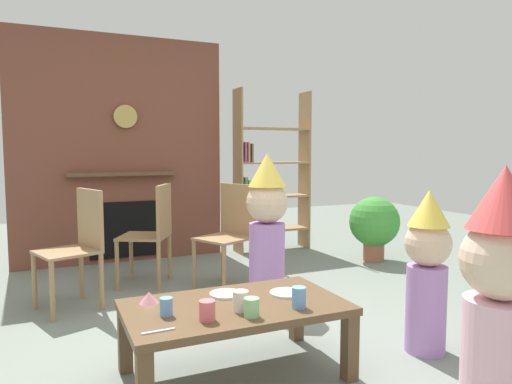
{
  "coord_description": "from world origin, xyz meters",
  "views": [
    {
      "loc": [
        -1.17,
        -2.56,
        1.19
      ],
      "look_at": [
        0.15,
        0.4,
        0.9
      ],
      "focal_mm": 32.53,
      "sensor_mm": 36.0,
      "label": 1
    }
  ],
  "objects_px": {
    "paper_cup_far_left": "(252,307)",
    "dining_chair_right": "(231,229)",
    "birthday_cake_slice": "(149,297)",
    "paper_plate_front": "(286,293)",
    "bookshelf": "(267,178)",
    "paper_cup_center": "(241,301)",
    "paper_cup_far_right": "(207,311)",
    "paper_cup_near_left": "(299,297)",
    "child_by_the_chairs": "(267,224)",
    "paper_cup_near_right": "(166,307)",
    "child_in_pink": "(427,267)",
    "dining_chair_left": "(79,241)",
    "paper_plate_rear": "(226,294)",
    "dining_chair_middle": "(154,228)",
    "coffee_table": "(235,314)",
    "potted_plant_tall": "(374,223)",
    "child_with_cone_hat": "(500,301)"
  },
  "relations": [
    {
      "from": "paper_cup_far_right",
      "to": "child_in_pink",
      "type": "relative_size",
      "value": 0.1
    },
    {
      "from": "paper_cup_far_right",
      "to": "child_by_the_chairs",
      "type": "relative_size",
      "value": 0.08
    },
    {
      "from": "dining_chair_middle",
      "to": "paper_plate_front",
      "type": "bearing_deg",
      "value": 129.27
    },
    {
      "from": "paper_plate_rear",
      "to": "child_with_cone_hat",
      "type": "xyz_separation_m",
      "value": [
        0.73,
        -1.13,
        0.2
      ]
    },
    {
      "from": "paper_plate_front",
      "to": "birthday_cake_slice",
      "type": "xyz_separation_m",
      "value": [
        -0.73,
        0.15,
        0.02
      ]
    },
    {
      "from": "coffee_table",
      "to": "paper_plate_front",
      "type": "height_order",
      "value": "paper_plate_front"
    },
    {
      "from": "paper_cup_near_right",
      "to": "dining_chair_left",
      "type": "xyz_separation_m",
      "value": [
        -0.31,
        1.53,
        0.07
      ]
    },
    {
      "from": "bookshelf",
      "to": "potted_plant_tall",
      "type": "relative_size",
      "value": 2.72
    },
    {
      "from": "coffee_table",
      "to": "dining_chair_right",
      "type": "bearing_deg",
      "value": 69.86
    },
    {
      "from": "bookshelf",
      "to": "birthday_cake_slice",
      "type": "bearing_deg",
      "value": -126.64
    },
    {
      "from": "dining_chair_left",
      "to": "dining_chair_right",
      "type": "bearing_deg",
      "value": 162.21
    },
    {
      "from": "paper_cup_center",
      "to": "child_in_pink",
      "type": "bearing_deg",
      "value": -3.08
    },
    {
      "from": "paper_cup_far_right",
      "to": "potted_plant_tall",
      "type": "height_order",
      "value": "potted_plant_tall"
    },
    {
      "from": "paper_cup_far_left",
      "to": "paper_cup_far_right",
      "type": "xyz_separation_m",
      "value": [
        -0.21,
        0.04,
        0.0
      ]
    },
    {
      "from": "paper_cup_near_left",
      "to": "paper_cup_far_right",
      "type": "xyz_separation_m",
      "value": [
        -0.48,
        0.02,
        -0.01
      ]
    },
    {
      "from": "child_by_the_chairs",
      "to": "dining_chair_left",
      "type": "bearing_deg",
      "value": -76.19
    },
    {
      "from": "paper_cup_far_left",
      "to": "dining_chair_right",
      "type": "relative_size",
      "value": 0.1
    },
    {
      "from": "paper_plate_rear",
      "to": "dining_chair_left",
      "type": "distance_m",
      "value": 1.51
    },
    {
      "from": "paper_cup_far_left",
      "to": "paper_plate_rear",
      "type": "height_order",
      "value": "paper_cup_far_left"
    },
    {
      "from": "paper_plate_rear",
      "to": "dining_chair_right",
      "type": "bearing_deg",
      "value": 68.02
    },
    {
      "from": "paper_plate_rear",
      "to": "child_by_the_chairs",
      "type": "distance_m",
      "value": 1.12
    },
    {
      "from": "paper_plate_rear",
      "to": "potted_plant_tall",
      "type": "xyz_separation_m",
      "value": [
        2.32,
        1.64,
        0.01
      ]
    },
    {
      "from": "paper_cup_center",
      "to": "paper_cup_far_right",
      "type": "xyz_separation_m",
      "value": [
        -0.19,
        -0.06,
        -0.0
      ]
    },
    {
      "from": "paper_plate_front",
      "to": "bookshelf",
      "type": "bearing_deg",
      "value": 66.68
    },
    {
      "from": "paper_cup_center",
      "to": "dining_chair_left",
      "type": "relative_size",
      "value": 0.11
    },
    {
      "from": "paper_cup_near_left",
      "to": "paper_cup_near_right",
      "type": "xyz_separation_m",
      "value": [
        -0.64,
        0.16,
        -0.01
      ]
    },
    {
      "from": "paper_cup_far_right",
      "to": "dining_chair_right",
      "type": "relative_size",
      "value": 0.11
    },
    {
      "from": "birthday_cake_slice",
      "to": "dining_chair_right",
      "type": "xyz_separation_m",
      "value": [
        0.98,
        1.35,
        0.09
      ]
    },
    {
      "from": "child_in_pink",
      "to": "dining_chair_right",
      "type": "height_order",
      "value": "child_in_pink"
    },
    {
      "from": "potted_plant_tall",
      "to": "bookshelf",
      "type": "bearing_deg",
      "value": 131.23
    },
    {
      "from": "dining_chair_middle",
      "to": "child_with_cone_hat",
      "type": "bearing_deg",
      "value": 133.25
    },
    {
      "from": "paper_cup_center",
      "to": "paper_plate_rear",
      "type": "bearing_deg",
      "value": 85.39
    },
    {
      "from": "dining_chair_middle",
      "to": "birthday_cake_slice",
      "type": "bearing_deg",
      "value": 105.16
    },
    {
      "from": "paper_cup_far_right",
      "to": "dining_chair_left",
      "type": "xyz_separation_m",
      "value": [
        -0.47,
        1.67,
        0.07
      ]
    },
    {
      "from": "paper_cup_near_right",
      "to": "paper_cup_center",
      "type": "distance_m",
      "value": 0.36
    },
    {
      "from": "dining_chair_left",
      "to": "child_in_pink",
      "type": "bearing_deg",
      "value": 117.68
    },
    {
      "from": "coffee_table",
      "to": "dining_chair_middle",
      "type": "relative_size",
      "value": 1.27
    },
    {
      "from": "paper_cup_far_left",
      "to": "child_by_the_chairs",
      "type": "xyz_separation_m",
      "value": [
        0.67,
        1.24,
        0.18
      ]
    },
    {
      "from": "paper_plate_rear",
      "to": "child_in_pink",
      "type": "height_order",
      "value": "child_in_pink"
    },
    {
      "from": "child_with_cone_hat",
      "to": "paper_cup_far_right",
      "type": "bearing_deg",
      "value": 12.56
    },
    {
      "from": "paper_cup_near_left",
      "to": "dining_chair_right",
      "type": "height_order",
      "value": "dining_chair_right"
    },
    {
      "from": "birthday_cake_slice",
      "to": "dining_chair_left",
      "type": "bearing_deg",
      "value": 101.72
    },
    {
      "from": "paper_cup_near_left",
      "to": "paper_cup_far_left",
      "type": "height_order",
      "value": "paper_cup_near_left"
    },
    {
      "from": "birthday_cake_slice",
      "to": "dining_chair_middle",
      "type": "bearing_deg",
      "value": 77.48
    },
    {
      "from": "paper_cup_far_right",
      "to": "birthday_cake_slice",
      "type": "bearing_deg",
      "value": 119.14
    },
    {
      "from": "child_in_pink",
      "to": "paper_cup_center",
      "type": "bearing_deg",
      "value": 5.76
    },
    {
      "from": "paper_cup_near_left",
      "to": "paper_cup_far_right",
      "type": "height_order",
      "value": "paper_cup_near_left"
    },
    {
      "from": "bookshelf",
      "to": "paper_cup_far_left",
      "type": "distance_m",
      "value": 3.34
    },
    {
      "from": "bookshelf",
      "to": "paper_cup_far_left",
      "type": "relative_size",
      "value": 20.6
    },
    {
      "from": "bookshelf",
      "to": "paper_cup_near_right",
      "type": "relative_size",
      "value": 21.34
    }
  ]
}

